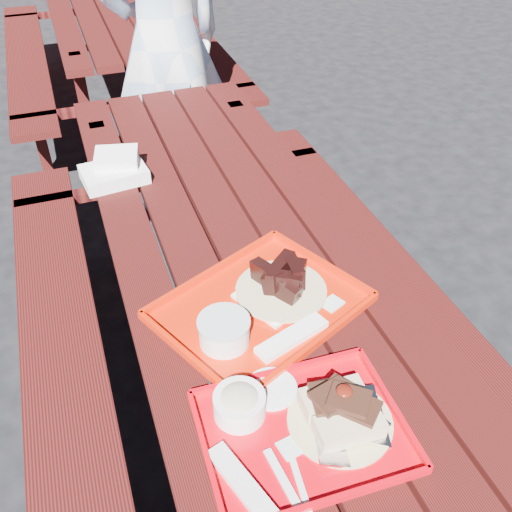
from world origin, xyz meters
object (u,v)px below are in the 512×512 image
at_px(picnic_table_far, 111,29).
at_px(far_tray, 260,307).
at_px(picnic_table_near, 240,291).
at_px(person, 166,43).
at_px(near_tray, 300,418).

distance_m(picnic_table_far, far_tray, 3.11).
distance_m(picnic_table_near, person, 1.45).
distance_m(far_tray, person, 1.71).
bearing_deg(picnic_table_far, person, -85.71).
bearing_deg(picnic_table_far, picnic_table_near, -90.00).
bearing_deg(far_tray, picnic_table_far, 89.22).
xyz_separation_m(near_tray, person, (0.19, 2.05, 0.11)).
height_order(picnic_table_far, far_tray, far_tray).
height_order(picnic_table_near, far_tray, far_tray).
relative_size(far_tray, person, 0.34).
relative_size(picnic_table_far, person, 1.34).
bearing_deg(picnic_table_near, far_tray, -97.97).
distance_m(near_tray, far_tray, 0.35).
bearing_deg(picnic_table_near, person, 85.74).
bearing_deg(far_tray, person, 85.08).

